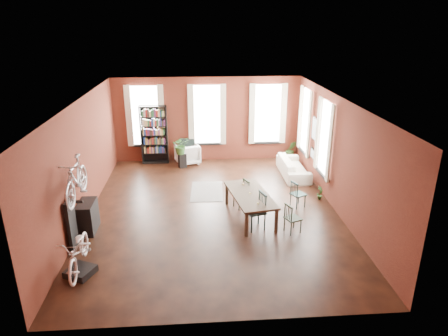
{
  "coord_description": "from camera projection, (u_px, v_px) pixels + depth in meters",
  "views": [
    {
      "loc": [
        -0.45,
        -10.31,
        5.17
      ],
      "look_at": [
        0.36,
        0.6,
        1.08
      ],
      "focal_mm": 32.0,
      "sensor_mm": 36.0,
      "label": 1
    }
  ],
  "objects": [
    {
      "name": "striped_rug",
      "position": [
        207.0,
        191.0,
        12.76
      ],
      "size": [
        1.08,
        1.65,
        0.01
      ],
      "primitive_type": "cube",
      "rotation": [
        0.0,
        0.0,
        -0.05
      ],
      "color": "black",
      "rests_on": "ground"
    },
    {
      "name": "bicycle_hung",
      "position": [
        74.0,
        166.0,
        8.83
      ],
      "size": [
        0.47,
        1.0,
        1.66
      ],
      "primitive_type": "imported",
      "color": "#A5A8AD",
      "rests_on": "bike_wall_rack"
    },
    {
      "name": "white_armchair",
      "position": [
        187.0,
        153.0,
        15.1
      ],
      "size": [
        1.02,
        0.98,
        0.83
      ],
      "primitive_type": "imported",
      "rotation": [
        0.0,
        0.0,
        3.48
      ],
      "color": "white",
      "rests_on": "ground"
    },
    {
      "name": "bookshelf",
      "position": [
        154.0,
        135.0,
        14.97
      ],
      "size": [
        1.0,
        0.32,
        2.2
      ],
      "primitive_type": "cube",
      "color": "black",
      "rests_on": "ground"
    },
    {
      "name": "bicycle_floor",
      "position": [
        76.0,
        235.0,
        8.27
      ],
      "size": [
        0.61,
        0.88,
        1.63
      ],
      "primitive_type": "imported",
      "rotation": [
        0.0,
        0.0,
        0.04
      ],
      "color": "silver",
      "rests_on": "bike_trainer"
    },
    {
      "name": "console_table",
      "position": [
        88.0,
        217.0,
        10.27
      ],
      "size": [
        0.4,
        0.8,
        0.8
      ],
      "primitive_type": "cube",
      "color": "black",
      "rests_on": "ground"
    },
    {
      "name": "plant_by_sofa",
      "position": [
        291.0,
        155.0,
        15.66
      ],
      "size": [
        0.45,
        0.77,
        0.34
      ],
      "primitive_type": "imported",
      "rotation": [
        0.0,
        0.0,
        -0.05
      ],
      "color": "#2D5321",
      "rests_on": "ground"
    },
    {
      "name": "plant_stand",
      "position": [
        182.0,
        160.0,
        14.77
      ],
      "size": [
        0.33,
        0.33,
        0.53
      ],
      "primitive_type": "cube",
      "rotation": [
        0.0,
        0.0,
        0.3
      ],
      "color": "black",
      "rests_on": "ground"
    },
    {
      "name": "dining_chair_d",
      "position": [
        298.0,
        194.0,
        11.61
      ],
      "size": [
        0.48,
        0.48,
        0.79
      ],
      "primitive_type": "cube",
      "rotation": [
        0.0,
        0.0,
        1.98
      ],
      "color": "#1A3B38",
      "rests_on": "ground"
    },
    {
      "name": "plant_on_stand",
      "position": [
        181.0,
        147.0,
        14.57
      ],
      "size": [
        0.68,
        0.74,
        0.52
      ],
      "primitive_type": "imported",
      "rotation": [
        0.0,
        0.0,
        0.12
      ],
      "color": "#2D5B24",
      "rests_on": "plant_stand"
    },
    {
      "name": "dining_table",
      "position": [
        250.0,
        206.0,
        10.98
      ],
      "size": [
        1.3,
        2.23,
        0.71
      ],
      "primitive_type": "cube",
      "rotation": [
        0.0,
        0.0,
        0.18
      ],
      "color": "#4B3D2D",
      "rests_on": "ground"
    },
    {
      "name": "dining_chair_a",
      "position": [
        255.0,
        211.0,
        10.35
      ],
      "size": [
        0.57,
        0.57,
        0.99
      ],
      "primitive_type": "cube",
      "rotation": [
        0.0,
        0.0,
        -1.28
      ],
      "color": "#1B3C3B",
      "rests_on": "ground"
    },
    {
      "name": "dining_chair_c",
      "position": [
        293.0,
        218.0,
        10.2
      ],
      "size": [
        0.48,
        0.48,
        0.79
      ],
      "primitive_type": "cube",
      "rotation": [
        0.0,
        0.0,
        1.95
      ],
      "color": "black",
      "rests_on": "ground"
    },
    {
      "name": "room",
      "position": [
        220.0,
        133.0,
        11.32
      ],
      "size": [
        9.0,
        9.04,
        3.22
      ],
      "color": "black",
      "rests_on": "ground"
    },
    {
      "name": "dining_chair_b",
      "position": [
        241.0,
        194.0,
        11.55
      ],
      "size": [
        0.5,
        0.5,
        0.83
      ],
      "primitive_type": "cube",
      "rotation": [
        0.0,
        0.0,
        -1.16
      ],
      "color": "#1E2E1B",
      "rests_on": "ground"
    },
    {
      "name": "cream_sofa",
      "position": [
        294.0,
        164.0,
        13.96
      ],
      "size": [
        0.61,
        2.08,
        0.81
      ],
      "primitive_type": "imported",
      "rotation": [
        0.0,
        0.0,
        1.57
      ],
      "color": "beige",
      "rests_on": "ground"
    },
    {
      "name": "bike_trainer",
      "position": [
        81.0,
        271.0,
        8.59
      ],
      "size": [
        0.7,
        0.7,
        0.15
      ],
      "primitive_type": "cube",
      "rotation": [
        0.0,
        0.0,
        -0.44
      ],
      "color": "black",
      "rests_on": "ground"
    },
    {
      "name": "plant_small",
      "position": [
        320.0,
        197.0,
        12.17
      ],
      "size": [
        0.5,
        0.45,
        0.16
      ],
      "primitive_type": "imported",
      "rotation": [
        0.0,
        0.0,
        0.94
      ],
      "color": "#285A24",
      "rests_on": "ground"
    },
    {
      "name": "bike_wall_rack",
      "position": [
        72.0,
        225.0,
        9.33
      ],
      "size": [
        0.16,
        0.6,
        1.3
      ],
      "primitive_type": "cube",
      "color": "black",
      "rests_on": "ground"
    }
  ]
}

